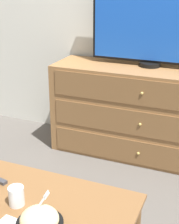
{
  "coord_description": "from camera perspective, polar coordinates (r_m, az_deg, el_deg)",
  "views": [
    {
      "loc": [
        0.7,
        -2.87,
        1.46
      ],
      "look_at": [
        0.08,
        -1.38,
        0.81
      ],
      "focal_mm": 55.0,
      "sensor_mm": 36.0,
      "label": 1
    }
  ],
  "objects": [
    {
      "name": "tv",
      "position": [
        2.79,
        10.5,
        14.7
      ],
      "size": [
        0.99,
        0.17,
        0.71
      ],
      "color": "black",
      "rests_on": "dresser"
    },
    {
      "name": "takeout_bowl",
      "position": [
        1.55,
        -8.3,
        -17.53
      ],
      "size": [
        0.21,
        0.21,
        0.16
      ],
      "color": "black",
      "rests_on": "coffee_table"
    },
    {
      "name": "coffee_table",
      "position": [
        1.73,
        -9.73,
        -16.72
      ],
      "size": [
        0.97,
        0.61,
        0.45
      ],
      "color": "brown",
      "rests_on": "ground_plane"
    },
    {
      "name": "ground_plane",
      "position": [
        3.29,
        7.97,
        -4.57
      ],
      "size": [
        12.0,
        12.0,
        0.0
      ],
      "primitive_type": "plane",
      "color": "#56514C"
    },
    {
      "name": "drink_cup",
      "position": [
        1.7,
        -12.04,
        -13.66
      ],
      "size": [
        0.07,
        0.07,
        0.09
      ],
      "color": "beige",
      "rests_on": "coffee_table"
    },
    {
      "name": "dresser",
      "position": [
        2.88,
        9.55,
        -0.32
      ],
      "size": [
        1.59,
        0.47,
        0.76
      ],
      "color": "olive",
      "rests_on": "ground_plane"
    }
  ]
}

